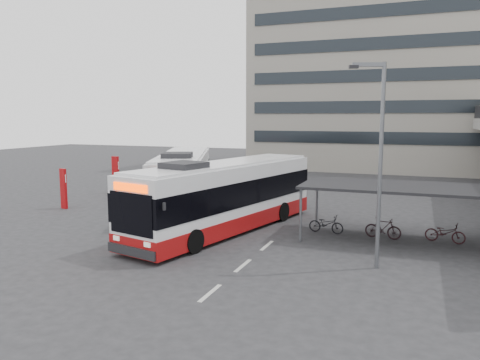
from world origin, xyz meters
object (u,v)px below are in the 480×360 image
(bus_teal, at_px, (183,181))
(pedestrian, at_px, (150,219))
(bus_main, at_px, (226,197))
(lamp_post, at_px, (378,154))

(bus_teal, height_order, pedestrian, bus_teal)
(bus_main, bearing_deg, lamp_post, -11.13)
(pedestrian, relative_size, lamp_post, 0.20)
(bus_teal, xyz_separation_m, pedestrian, (1.50, -6.36, -0.96))
(bus_teal, bearing_deg, pedestrian, -98.91)
(bus_teal, distance_m, pedestrian, 6.60)
(bus_teal, bearing_deg, lamp_post, -55.14)
(lamp_post, bearing_deg, bus_main, 135.42)
(bus_main, bearing_deg, bus_teal, 150.52)
(bus_main, height_order, lamp_post, lamp_post)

